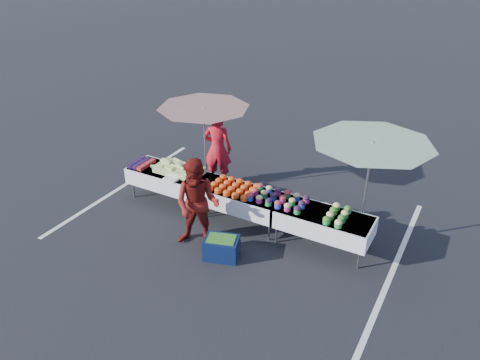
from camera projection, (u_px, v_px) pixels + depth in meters
The scene contains 17 objects.
ground at pixel (240, 222), 9.87m from camera, with size 80.00×80.00×0.00m, color black.
stripe_left at pixel (124, 185), 11.24m from camera, with size 0.10×5.00×0.00m, color silver.
stripe_right at pixel (393, 269), 8.50m from camera, with size 0.10×5.00×0.00m, color silver.
table_left at pixel (169, 178), 10.37m from camera, with size 1.86×0.81×0.75m.
table_center at pixel (240, 198), 9.59m from camera, with size 1.86×0.81×0.75m.
table_right at pixel (323, 222), 8.82m from camera, with size 1.86×0.81×0.75m.
berry_punnets at pixel (142, 163), 10.53m from camera, with size 0.40×0.54×0.08m.
corn_pile at pixel (179, 169), 10.17m from camera, with size 1.16×0.57×0.26m.
plastic_bags at pixel (171, 179), 9.92m from camera, with size 0.30×0.25×0.05m, color white.
carrot_bowls at pixel (233, 187), 9.55m from camera, with size 0.95×0.69×0.11m.
potato_cups at pixel (278, 198), 9.11m from camera, with size 1.14×0.58×0.16m.
bean_baskets at pixel (337, 215), 8.59m from camera, with size 0.36×0.68×0.15m.
vendor at pixel (218, 149), 10.92m from camera, with size 0.66×0.44×1.82m, color red.
customer at pixel (198, 204), 8.74m from camera, with size 0.88×0.69×1.82m, color maroon.
umbrella_left at pixel (204, 115), 10.17m from camera, with size 2.22×2.22×2.07m.
umbrella_right at pixel (371, 152), 8.19m from camera, with size 2.25×2.25×2.22m.
storage_bin at pixel (222, 247), 8.73m from camera, with size 0.74×0.63×0.42m.
Camera 1 is at (4.03, -7.21, 5.48)m, focal length 35.00 mm.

